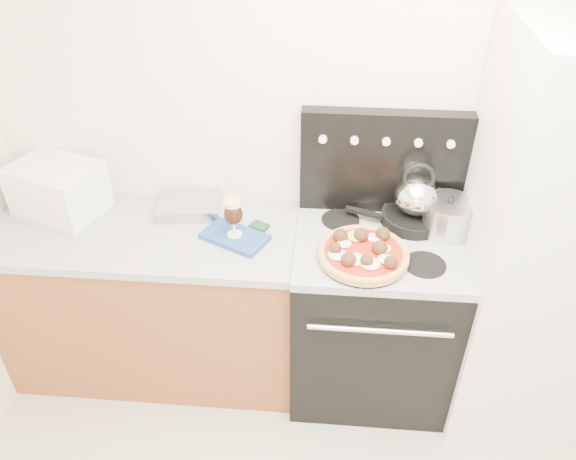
# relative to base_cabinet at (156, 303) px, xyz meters

# --- Properties ---
(room_shell) EXTENTS (3.52, 3.01, 2.52)m
(room_shell) POSITION_rel_base_cabinet_xyz_m (1.02, -0.91, 0.82)
(room_shell) COLOR #B7AB99
(room_shell) RESTS_ON ground
(base_cabinet) EXTENTS (1.45, 0.60, 0.86)m
(base_cabinet) POSITION_rel_base_cabinet_xyz_m (0.00, 0.00, 0.00)
(base_cabinet) COLOR brown
(base_cabinet) RESTS_ON ground
(countertop) EXTENTS (1.48, 0.63, 0.04)m
(countertop) POSITION_rel_base_cabinet_xyz_m (0.00, 0.00, 0.45)
(countertop) COLOR #ABABAB
(countertop) RESTS_ON base_cabinet
(stove_body) EXTENTS (0.76, 0.65, 0.88)m
(stove_body) POSITION_rel_base_cabinet_xyz_m (1.10, -0.02, 0.01)
(stove_body) COLOR black
(stove_body) RESTS_ON ground
(cooktop) EXTENTS (0.76, 0.65, 0.04)m
(cooktop) POSITION_rel_base_cabinet_xyz_m (1.10, -0.02, 0.47)
(cooktop) COLOR #ADADB2
(cooktop) RESTS_ON stove_body
(backguard) EXTENTS (0.76, 0.08, 0.50)m
(backguard) POSITION_rel_base_cabinet_xyz_m (1.10, 0.25, 0.74)
(backguard) COLOR black
(backguard) RESTS_ON cooktop
(fridge) EXTENTS (0.64, 0.68, 1.90)m
(fridge) POSITION_rel_base_cabinet_xyz_m (1.80, -0.05, 0.52)
(fridge) COLOR silver
(fridge) RESTS_ON ground
(toaster_oven) EXTENTS (0.46, 0.40, 0.25)m
(toaster_oven) POSITION_rel_base_cabinet_xyz_m (-0.43, 0.13, 0.59)
(toaster_oven) COLOR white
(toaster_oven) RESTS_ON countertop
(foil_sheet) EXTENTS (0.32, 0.25, 0.06)m
(foil_sheet) POSITION_rel_base_cabinet_xyz_m (0.19, 0.17, 0.50)
(foil_sheet) COLOR silver
(foil_sheet) RESTS_ON countertop
(oven_mitt) EXTENTS (0.33, 0.28, 0.02)m
(oven_mitt) POSITION_rel_base_cabinet_xyz_m (0.45, -0.04, 0.48)
(oven_mitt) COLOR #224191
(oven_mitt) RESTS_ON countertop
(beer_glass) EXTENTS (0.09, 0.09, 0.19)m
(beer_glass) POSITION_rel_base_cabinet_xyz_m (0.45, -0.04, 0.59)
(beer_glass) COLOR black
(beer_glass) RESTS_ON oven_mitt
(pizza_pan) EXTENTS (0.41, 0.41, 0.01)m
(pizza_pan) POSITION_rel_base_cabinet_xyz_m (1.02, -0.16, 0.50)
(pizza_pan) COLOR black
(pizza_pan) RESTS_ON cooktop
(pizza) EXTENTS (0.50, 0.50, 0.06)m
(pizza) POSITION_rel_base_cabinet_xyz_m (1.02, -0.16, 0.53)
(pizza) COLOR #DF8F49
(pizza) RESTS_ON pizza_pan
(skillet) EXTENTS (0.38, 0.38, 0.05)m
(skillet) POSITION_rel_base_cabinet_xyz_m (1.26, 0.14, 0.52)
(skillet) COLOR #252323
(skillet) RESTS_ON cooktop
(tea_kettle) EXTENTS (0.24, 0.24, 0.22)m
(tea_kettle) POSITION_rel_base_cabinet_xyz_m (1.26, 0.14, 0.65)
(tea_kettle) COLOR white
(tea_kettle) RESTS_ON skillet
(stock_pot) EXTENTS (0.24, 0.24, 0.16)m
(stock_pot) POSITION_rel_base_cabinet_xyz_m (1.40, 0.07, 0.57)
(stock_pot) COLOR silver
(stock_pot) RESTS_ON cooktop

